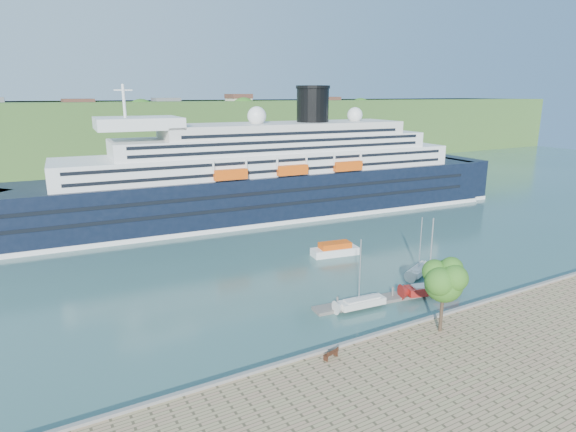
# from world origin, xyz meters

# --- Properties ---
(ground) EXTENTS (400.00, 400.00, 0.00)m
(ground) POSITION_xyz_m (0.00, 0.00, 0.00)
(ground) COLOR #305650
(ground) RESTS_ON ground
(far_hillside) EXTENTS (400.00, 50.00, 24.00)m
(far_hillside) POSITION_xyz_m (0.00, 145.00, 12.00)
(far_hillside) COLOR #325923
(far_hillside) RESTS_ON ground
(quay_coping) EXTENTS (220.00, 0.50, 0.30)m
(quay_coping) POSITION_xyz_m (0.00, -0.20, 1.15)
(quay_coping) COLOR slate
(quay_coping) RESTS_ON promenade
(cruise_ship) EXTENTS (127.65, 28.40, 28.43)m
(cruise_ship) POSITION_xyz_m (6.12, 56.84, 14.21)
(cruise_ship) COLOR black
(cruise_ship) RESTS_ON ground
(park_bench) EXTENTS (1.86, 1.09, 1.12)m
(park_bench) POSITION_xyz_m (-14.37, -1.61, 1.56)
(park_bench) COLOR #3F2112
(park_bench) RESTS_ON promenade
(promenade_tree) EXTENTS (5.54, 5.54, 9.18)m
(promenade_tree) POSITION_xyz_m (-0.53, -2.81, 5.59)
(promenade_tree) COLOR #2A661B
(promenade_tree) RESTS_ON promenade
(floating_pontoon) EXTENTS (18.79, 4.54, 0.41)m
(floating_pontoon) POSITION_xyz_m (0.16, 8.36, 0.21)
(floating_pontoon) COLOR #66625B
(floating_pontoon) RESTS_ON ground
(sailboat_white_near) EXTENTS (7.01, 2.47, 8.89)m
(sailboat_white_near) POSITION_xyz_m (-3.33, 7.54, 4.44)
(sailboat_white_near) COLOR silver
(sailboat_white_near) RESTS_ON ground
(sailboat_red) EXTENTS (8.40, 4.37, 10.46)m
(sailboat_red) POSITION_xyz_m (7.32, 6.06, 5.23)
(sailboat_red) COLOR maroon
(sailboat_red) RESTS_ON ground
(sailboat_white_far) EXTENTS (6.91, 4.49, 8.70)m
(sailboat_white_far) POSITION_xyz_m (11.51, 12.63, 4.35)
(sailboat_white_far) COLOR silver
(sailboat_white_far) RESTS_ON ground
(tender_launch) EXTENTS (8.43, 4.07, 2.23)m
(tender_launch) POSITION_xyz_m (5.81, 26.68, 1.12)
(tender_launch) COLOR #DE4D0D
(tender_launch) RESTS_ON ground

